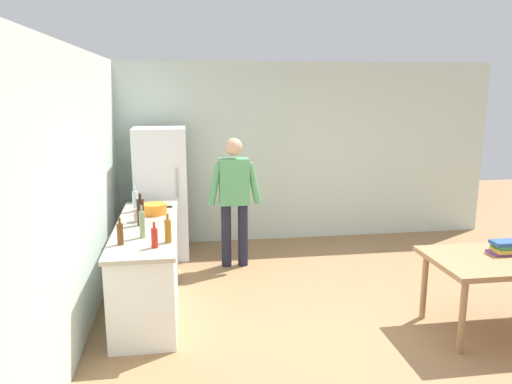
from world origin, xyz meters
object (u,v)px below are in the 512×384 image
at_px(bottle_wine_dark, 141,212).
at_px(bottle_vinegar_tall, 142,224).
at_px(bottle_sauce_red, 155,237).
at_px(utensil_jar, 139,214).
at_px(bottle_beer_brown, 120,234).
at_px(bottle_oil_amber, 168,231).
at_px(person, 234,194).
at_px(refrigerator, 162,193).
at_px(dining_table, 503,265).
at_px(cooking_pot, 155,209).
at_px(book_stack, 506,248).
at_px(bottle_water_clear, 135,201).

bearing_deg(bottle_wine_dark, bottle_vinegar_tall, -83.65).
xyz_separation_m(bottle_wine_dark, bottle_sauce_red, (0.18, -0.78, -0.05)).
bearing_deg(bottle_sauce_red, utensil_jar, 102.94).
height_order(bottle_beer_brown, bottle_oil_amber, bottle_oil_amber).
bearing_deg(person, refrigerator, 149.77).
distance_m(utensil_jar, bottle_vinegar_tall, 0.61).
bearing_deg(bottle_oil_amber, dining_table, -8.24).
bearing_deg(bottle_oil_amber, bottle_vinegar_tall, 142.45).
relative_size(dining_table, bottle_sauce_red, 5.83).
bearing_deg(cooking_pot, dining_table, -24.97).
xyz_separation_m(cooking_pot, bottle_oil_amber, (0.18, -1.10, 0.06)).
xyz_separation_m(person, bottle_wine_dark, (-1.10, -1.04, 0.07)).
relative_size(utensil_jar, bottle_sauce_red, 1.33).
bearing_deg(refrigerator, bottle_sauce_red, -89.26).
distance_m(person, book_stack, 3.18).
bearing_deg(book_stack, cooking_pot, 156.70).
relative_size(cooking_pot, bottle_vinegar_tall, 1.25).
bearing_deg(person, utensil_jar, -141.75).
distance_m(bottle_wine_dark, bottle_water_clear, 0.62).
relative_size(cooking_pot, bottle_beer_brown, 1.54).
distance_m(cooking_pot, bottle_sauce_red, 1.23).
bearing_deg(dining_table, bottle_oil_amber, 171.76).
bearing_deg(refrigerator, person, -30.23).
xyz_separation_m(bottle_wine_dark, bottle_oil_amber, (0.30, -0.65, -0.03)).
bearing_deg(book_stack, bottle_water_clear, 155.81).
bearing_deg(bottle_sauce_red, bottle_beer_brown, 157.09).
distance_m(person, utensil_jar, 1.44).
distance_m(bottle_beer_brown, book_stack, 3.68).
xyz_separation_m(bottle_beer_brown, bottle_oil_amber, (0.43, 0.00, 0.01)).
relative_size(dining_table, utensil_jar, 4.37).
bearing_deg(bottle_oil_amber, utensil_jar, 112.57).
height_order(cooking_pot, bottle_water_clear, bottle_water_clear).
height_order(bottle_beer_brown, bottle_wine_dark, bottle_wine_dark).
xyz_separation_m(dining_table, bottle_beer_brown, (-3.59, 0.46, 0.33)).
height_order(cooking_pot, utensil_jar, utensil_jar).
xyz_separation_m(cooking_pot, bottle_beer_brown, (-0.25, -1.10, 0.05)).
distance_m(person, bottle_beer_brown, 2.09).
xyz_separation_m(utensil_jar, bottle_beer_brown, (-0.10, -0.80, 0.03)).
height_order(refrigerator, bottle_oil_amber, refrigerator).
bearing_deg(person, cooking_pot, -148.83).
bearing_deg(book_stack, dining_table, -129.00).
distance_m(dining_table, bottle_beer_brown, 3.63).
height_order(bottle_water_clear, book_stack, bottle_water_clear).
xyz_separation_m(utensil_jar, book_stack, (3.55, -1.17, -0.17)).
xyz_separation_m(person, bottle_water_clear, (-1.21, -0.43, 0.05)).
distance_m(cooking_pot, bottle_beer_brown, 1.13).
relative_size(bottle_beer_brown, bottle_oil_amber, 0.93).
distance_m(cooking_pot, bottle_vinegar_tall, 0.91).
bearing_deg(refrigerator, bottle_beer_brown, -97.29).
xyz_separation_m(refrigerator, bottle_sauce_red, (0.03, -2.38, 0.10)).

